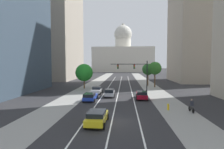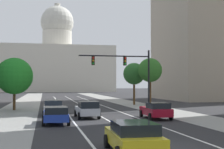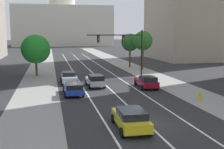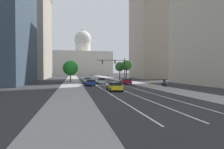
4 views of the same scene
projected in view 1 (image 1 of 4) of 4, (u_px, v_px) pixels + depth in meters
The scene contains 20 objects.
ground_plane at pixel (120, 83), 59.38m from camera, with size 400.00×400.00×0.00m, color #2B2B2D.
sidewalk_left at pixel (93, 84), 54.98m from camera, with size 4.74×130.00×0.01m, color gray.
sidewalk_right at pixel (148, 85), 53.83m from camera, with size 4.74×130.00×0.01m, color gray.
lane_stripe_left at pixel (107, 89), 44.65m from camera, with size 0.16×90.00×0.01m, color white.
lane_stripe_center at pixel (119, 89), 44.45m from camera, with size 0.16×90.00×0.01m, color white.
lane_stripe_right at pixel (131, 89), 44.24m from camera, with size 0.16×90.00×0.01m, color white.
office_tower_far_left at pixel (56, 32), 74.79m from camera, with size 17.10×27.93×38.57m.
office_tower_far_right at pixel (205, 8), 62.82m from camera, with size 21.69×20.49×50.88m.
capitol_building at pixel (123, 56), 145.49m from camera, with size 46.39×24.66×37.78m.
car_silver at pixel (110, 93), 34.51m from camera, with size 2.02×4.21×1.55m.
car_crimson at pixel (142, 95), 32.26m from camera, with size 2.20×4.67×1.46m.
car_yellow at pixel (97, 117), 18.86m from camera, with size 2.17×4.50×1.42m.
car_blue at pixel (90, 96), 30.77m from camera, with size 2.04×4.63×1.38m.
car_white at pixel (97, 90), 38.08m from camera, with size 2.04×4.39×1.50m.
traffic_signal_mast at pixel (136, 70), 39.52m from camera, with size 8.00×0.39×6.90m.
fire_hydrant at pixel (168, 107), 24.57m from camera, with size 0.26×0.35×0.91m.
cyclist at pixel (192, 106), 23.42m from camera, with size 0.38×1.70×1.72m.
street_tree_near_right at pixel (148, 69), 51.82m from camera, with size 3.28×3.28×6.31m.
street_tree_near_left at pixel (84, 73), 45.63m from camera, with size 4.35×4.35×6.23m.
street_tree_far_right at pixel (155, 68), 48.23m from camera, with size 3.40×3.40×6.78m.
Camera 1 is at (1.37, -19.17, 6.26)m, focal length 29.22 mm.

